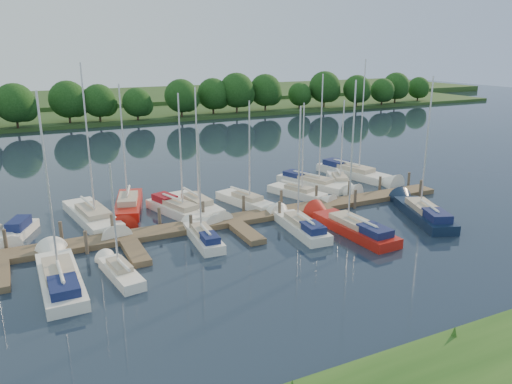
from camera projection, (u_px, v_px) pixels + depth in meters
name	position (u px, v px, depth m)	size (l,w,h in m)	color
ground	(280.00, 262.00, 31.58)	(260.00, 260.00, 0.00)	#181F30
dock	(234.00, 223.00, 37.82)	(40.00, 6.00, 0.40)	#4E412C
mooring_pilings	(228.00, 214.00, 38.67)	(38.24, 2.84, 2.00)	#473D33
far_shore	(94.00, 114.00, 96.10)	(180.00, 30.00, 0.60)	#213C17
distant_hill	(77.00, 99.00, 117.52)	(220.00, 40.00, 1.40)	#375826
treeline	(110.00, 100.00, 84.50)	(146.16, 9.35, 8.24)	#38281C
motorboat	(19.00, 232.00, 35.70)	(2.82, 4.62, 1.53)	white
sailboat_n_2	(95.00, 219.00, 38.49)	(3.59, 9.99, 12.45)	white
sailboat_n_3	(128.00, 207.00, 41.21)	(3.83, 8.40, 10.82)	#AD1910
sailboat_n_4	(180.00, 211.00, 40.06)	(3.83, 7.92, 10.17)	white
sailboat_n_5	(198.00, 207.00, 41.24)	(2.79, 8.24, 10.53)	white
sailboat_n_6	(248.00, 203.00, 42.45)	(3.26, 7.26, 9.28)	white
sailboat_n_7	(300.00, 194.00, 44.92)	(3.58, 6.76, 8.79)	white
sailboat_n_8	(316.00, 184.00, 48.05)	(4.62, 8.72, 11.05)	white
sailboat_n_9	(340.00, 182.00, 48.84)	(3.76, 6.54, 8.58)	white
sailboat_n_10	(355.00, 174.00, 51.69)	(4.17, 9.82, 12.31)	white
sailboat_s_0	(60.00, 278.00, 28.67)	(2.23, 8.94, 11.31)	white
sailboat_s_1	(120.00, 273.00, 29.45)	(1.93, 5.52, 7.17)	white
sailboat_s_2	(203.00, 237.00, 34.81)	(1.83, 6.35, 8.20)	white
sailboat_s_3	(300.00, 227.00, 36.74)	(2.21, 7.41, 9.49)	white
sailboat_s_4	(352.00, 228.00, 36.47)	(2.47, 8.96, 11.32)	#AD1910
sailboat_s_5	(422.00, 214.00, 39.48)	(4.61, 8.88, 11.42)	#0F1D34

